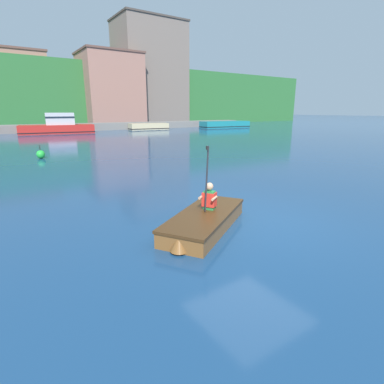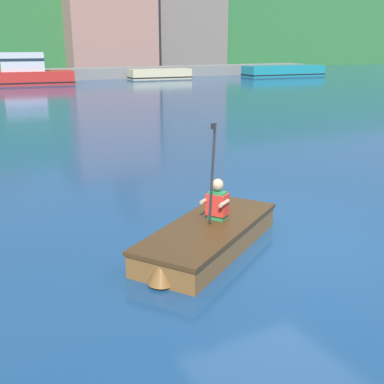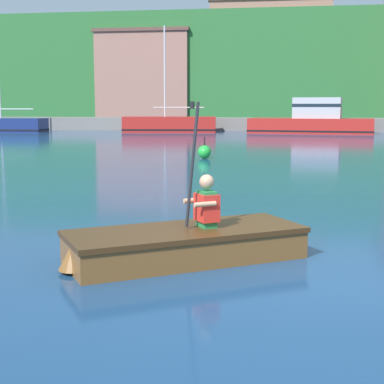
# 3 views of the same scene
# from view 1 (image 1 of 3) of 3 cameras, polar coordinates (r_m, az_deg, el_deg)

# --- Properties ---
(ground_plane) EXTENTS (300.00, 300.00, 0.00)m
(ground_plane) POSITION_cam_1_polar(r_m,az_deg,el_deg) (7.17, 11.43, -5.50)
(ground_plane) COLOR navy
(shoreline_ridge) EXTENTS (120.00, 20.00, 10.01)m
(shoreline_ridge) POSITION_cam_1_polar(r_m,az_deg,el_deg) (60.66, -30.57, 15.62)
(shoreline_ridge) COLOR #2D6B33
(shoreline_ridge) RESTS_ON ground
(waterfront_office_block_center) EXTENTS (10.86, 8.28, 11.09)m
(waterfront_office_block_center) POSITION_cam_1_polar(r_m,az_deg,el_deg) (55.38, -31.58, 16.29)
(waterfront_office_block_center) COLOR #9E6B5B
(waterfront_office_block_center) RESTS_ON ground
(waterfront_apartment_right) EXTENTS (9.46, 8.42, 11.65)m
(waterfront_apartment_right) POSITION_cam_1_polar(r_m,az_deg,el_deg) (54.69, -15.19, 18.27)
(waterfront_apartment_right) COLOR #9E6B5B
(waterfront_apartment_right) RESTS_ON ground
(waterfront_tower_far) EXTENTS (12.24, 8.75, 18.23)m
(waterfront_tower_far) POSITION_cam_1_polar(r_m,az_deg,el_deg) (60.75, -7.92, 21.40)
(waterfront_tower_far) COLOR #75665B
(waterfront_tower_far) RESTS_ON ground
(marina_dock) EXTENTS (60.95, 2.40, 0.90)m
(marina_dock) POSITION_cam_1_polar(r_m,az_deg,el_deg) (40.54, -27.55, 10.69)
(marina_dock) COLOR slate
(marina_dock) RESTS_ON ground
(moored_boat_dock_west_end) EXTENTS (8.13, 3.82, 2.25)m
(moored_boat_dock_west_end) POSITION_cam_1_polar(r_m,az_deg,el_deg) (37.73, -24.16, 11.39)
(moored_boat_dock_west_end) COLOR red
(moored_boat_dock_west_end) RESTS_ON ground
(moored_boat_dock_west_inner) EXTENTS (7.86, 3.21, 0.94)m
(moored_boat_dock_west_inner) POSITION_cam_1_polar(r_m,az_deg,el_deg) (46.56, 6.29, 12.65)
(moored_boat_dock_west_inner) COLOR #197A84
(moored_boat_dock_west_inner) RESTS_ON ground
(moored_boat_dock_center_near) EXTENTS (5.41, 2.29, 0.82)m
(moored_boat_dock_center_near) POSITION_cam_1_polar(r_m,az_deg,el_deg) (41.86, -8.24, 12.22)
(moored_boat_dock_center_near) COLOR #CCB789
(moored_boat_dock_center_near) RESTS_ON ground
(rowboat_foreground) EXTENTS (2.82, 2.31, 0.36)m
(rowboat_foreground) POSITION_cam_1_polar(r_m,az_deg,el_deg) (6.53, 2.32, -5.33)
(rowboat_foreground) COLOR brown
(rowboat_foreground) RESTS_ON ground
(person_paddler) EXTENTS (0.45, 0.45, 1.43)m
(person_paddler) POSITION_cam_1_polar(r_m,az_deg,el_deg) (6.65, 3.28, -0.96)
(person_paddler) COLOR #267F3F
(person_paddler) RESTS_ON rowboat_foreground
(channel_buoy) EXTENTS (0.44, 0.44, 0.72)m
(channel_buoy) POSITION_cam_1_polar(r_m,az_deg,el_deg) (18.17, -26.87, 6.42)
(channel_buoy) COLOR green
(channel_buoy) RESTS_ON ground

